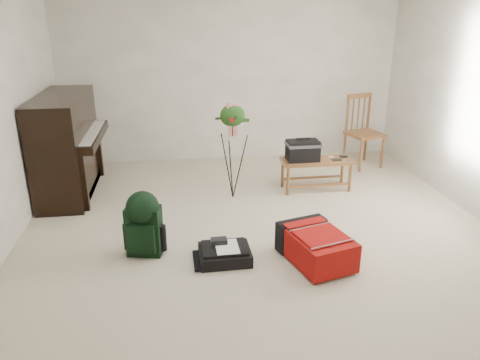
{
  "coord_description": "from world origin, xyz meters",
  "views": [
    {
      "loc": [
        -0.8,
        -4.22,
        2.31
      ],
      "look_at": [
        -0.18,
        0.35,
        0.54
      ],
      "focal_mm": 35.0,
      "sensor_mm": 36.0,
      "label": 1
    }
  ],
  "objects": [
    {
      "name": "floor",
      "position": [
        0.0,
        0.0,
        0.0
      ],
      "size": [
        5.0,
        5.5,
        0.01
      ],
      "primitive_type": "cube",
      "color": "beige",
      "rests_on": "ground"
    },
    {
      "name": "wall_back",
      "position": [
        0.0,
        2.75,
        1.25
      ],
      "size": [
        5.0,
        0.04,
        2.5
      ],
      "primitive_type": "cube",
      "color": "white",
      "rests_on": "floor"
    },
    {
      "name": "piano",
      "position": [
        -2.19,
        1.6,
        0.6
      ],
      "size": [
        0.71,
        1.5,
        1.25
      ],
      "color": "black",
      "rests_on": "floor"
    },
    {
      "name": "bench",
      "position": [
        0.81,
        1.28,
        0.49
      ],
      "size": [
        0.91,
        0.37,
        0.7
      ],
      "rotation": [
        0.0,
        0.0,
        0.01
      ],
      "color": "#995F32",
      "rests_on": "floor"
    },
    {
      "name": "dining_chair",
      "position": [
        1.9,
        2.13,
        0.51
      ],
      "size": [
        0.56,
        0.56,
        1.05
      ],
      "rotation": [
        0.0,
        0.0,
        0.28
      ],
      "color": "#995F32",
      "rests_on": "floor"
    },
    {
      "name": "red_suitcase",
      "position": [
        0.43,
        -0.44,
        0.16
      ],
      "size": [
        0.66,
        0.83,
        0.31
      ],
      "rotation": [
        0.0,
        0.0,
        0.28
      ],
      "color": "#B1070F",
      "rests_on": "floor"
    },
    {
      "name": "black_duffel",
      "position": [
        -0.42,
        -0.36,
        0.07
      ],
      "size": [
        0.49,
        0.39,
        0.2
      ],
      "rotation": [
        0.0,
        0.0,
        0.02
      ],
      "color": "black",
      "rests_on": "floor"
    },
    {
      "name": "green_backpack",
      "position": [
        -1.17,
        -0.13,
        0.36
      ],
      "size": [
        0.36,
        0.33,
        0.65
      ],
      "rotation": [
        0.0,
        0.0,
        -0.21
      ],
      "color": "black",
      "rests_on": "floor"
    },
    {
      "name": "flower_stand",
      "position": [
        -0.16,
        1.15,
        0.59
      ],
      "size": [
        0.44,
        0.44,
        1.21
      ],
      "rotation": [
        0.0,
        0.0,
        0.18
      ],
      "color": "black",
      "rests_on": "floor"
    }
  ]
}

